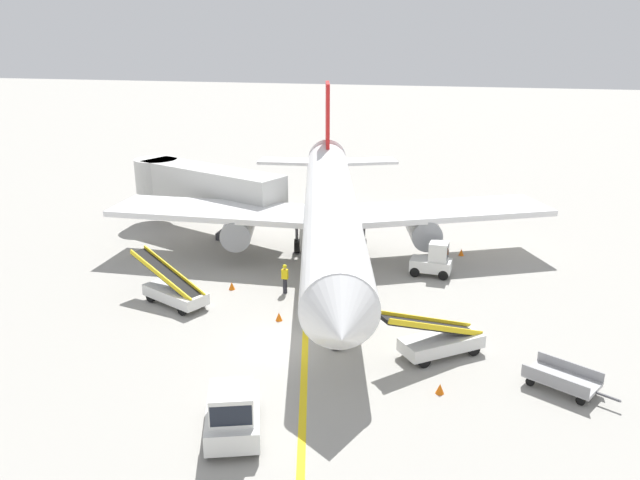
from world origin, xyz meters
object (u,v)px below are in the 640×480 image
object	(u,v)px
baggage_tug_near_wing	(434,261)
baggage_cart_loaded	(562,379)
safety_cone_wingtip_left	(232,286)
airliner	(331,209)
belt_loader_forward_hold	(439,340)
ground_crew_marshaller	(285,278)
safety_cone_nose_right	(340,295)
safety_cone_wingtip_right	(440,389)
safety_cone_tail_area	(461,252)
belt_loader_aft_hold	(174,291)
pushback_tug	(233,413)
jet_bridge	(197,184)
safety_cone_nose_left	(279,316)

from	to	relation	value
baggage_tug_near_wing	baggage_cart_loaded	world-z (taller)	baggage_tug_near_wing
baggage_cart_loaded	safety_cone_wingtip_left	xyz separation A→B (m)	(-16.96, 6.98, -0.25)
airliner	belt_loader_forward_hold	world-z (taller)	airliner
baggage_tug_near_wing	belt_loader_forward_hold	distance (m)	10.08
belt_loader_forward_hold	ground_crew_marshaller	xyz separation A→B (m)	(-8.80, 5.40, 0.13)
safety_cone_nose_right	safety_cone_wingtip_right	size ratio (longest dim) A/B	1.00
ground_crew_marshaller	safety_cone_wingtip_left	world-z (taller)	ground_crew_marshaller
safety_cone_nose_right	safety_cone_tail_area	xyz separation A→B (m)	(6.32, 8.80, 0.00)
belt_loader_aft_hold	safety_cone_nose_right	distance (m)	8.97
airliner	belt_loader_forward_hold	xyz separation A→B (m)	(7.46, -11.24, -2.64)
belt_loader_forward_hold	pushback_tug	bearing A→B (deg)	-131.09
belt_loader_aft_hold	safety_cone_wingtip_left	size ratio (longest dim) A/B	11.47
safety_cone_tail_area	airliner	bearing A→B (deg)	-160.61
jet_bridge	safety_cone_wingtip_right	bearing A→B (deg)	-45.14
ground_crew_marshaller	jet_bridge	bearing A→B (deg)	133.56
safety_cone_wingtip_right	belt_loader_forward_hold	bearing A→B (deg)	94.12
baggage_tug_near_wing	safety_cone_nose_left	distance (m)	10.91
pushback_tug	safety_cone_tail_area	world-z (taller)	pushback_tug
safety_cone_nose_right	safety_cone_wingtip_right	bearing A→B (deg)	-55.45
pushback_tug	safety_cone_nose_right	xyz separation A→B (m)	(1.23, 13.19, -0.77)
airliner	safety_cone_tail_area	distance (m)	9.19
jet_bridge	baggage_tug_near_wing	bearing A→B (deg)	-16.84
ground_crew_marshaller	belt_loader_forward_hold	bearing A→B (deg)	-31.53
airliner	belt_loader_aft_hold	size ratio (longest dim) A/B	6.93
safety_cone_wingtip_left	safety_cone_wingtip_right	size ratio (longest dim) A/B	1.00
ground_crew_marshaller	safety_cone_tail_area	distance (m)	12.88
safety_cone_wingtip_right	safety_cone_tail_area	xyz separation A→B (m)	(0.43, 17.35, 0.00)
belt_loader_forward_hold	safety_cone_wingtip_right	world-z (taller)	belt_loader_forward_hold
jet_bridge	baggage_cart_loaded	size ratio (longest dim) A/B	3.52
airliner	baggage_cart_loaded	distance (m)	18.31
belt_loader_aft_hold	safety_cone_wingtip_left	world-z (taller)	belt_loader_aft_hold
belt_loader_aft_hold	ground_crew_marshaller	xyz separation A→B (m)	(5.37, 2.83, 0.13)
safety_cone_nose_left	jet_bridge	bearing A→B (deg)	126.97
baggage_tug_near_wing	safety_cone_nose_right	bearing A→B (deg)	-135.00
airliner	belt_loader_aft_hold	xyz separation A→B (m)	(-6.71, -8.67, -2.64)
airliner	safety_cone_tail_area	world-z (taller)	airliner
belt_loader_forward_hold	safety_cone_tail_area	distance (m)	14.13
belt_loader_aft_hold	ground_crew_marshaller	size ratio (longest dim) A/B	2.97
airliner	baggage_tug_near_wing	distance (m)	7.11
baggage_tug_near_wing	safety_cone_wingtip_left	xyz separation A→B (m)	(-10.98, -4.84, -0.71)
airliner	safety_cone_wingtip_right	world-z (taller)	airliner
baggage_tug_near_wing	safety_cone_nose_right	distance (m)	6.74
baggage_cart_loaded	safety_cone_wingtip_left	distance (m)	18.34
safety_cone_nose_right	safety_cone_wingtip_left	distance (m)	6.25
baggage_tug_near_wing	safety_cone_wingtip_right	xyz separation A→B (m)	(1.14, -13.29, -0.71)
baggage_tug_near_wing	safety_cone_tail_area	distance (m)	4.41
jet_bridge	safety_cone_wingtip_left	distance (m)	12.33
safety_cone_nose_right	safety_cone_wingtip_right	world-z (taller)	same
ground_crew_marshaller	safety_cone_wingtip_left	distance (m)	3.17
safety_cone_wingtip_left	safety_cone_nose_right	bearing A→B (deg)	0.93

